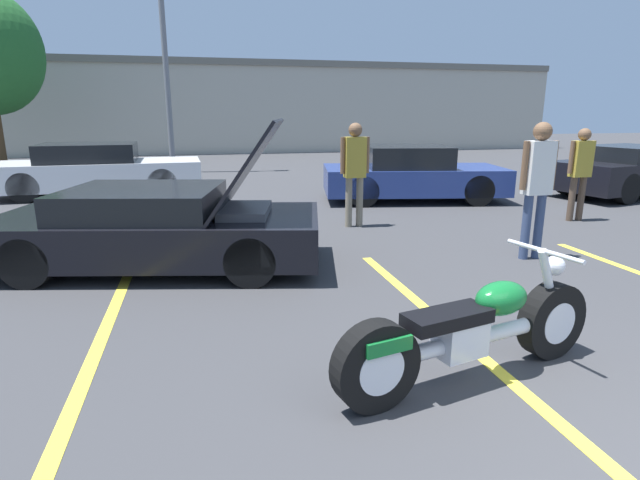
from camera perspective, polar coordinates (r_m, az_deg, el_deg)
parking_stripe_foreground at (r=4.06m, az=-26.26°, el=-16.34°), size 0.12×5.86×0.01m
parking_stripe_middle at (r=4.52m, az=17.62°, el=-12.24°), size 0.12×5.86×0.01m
far_building at (r=26.89m, az=-8.11°, el=15.05°), size 32.00×4.20×4.40m
light_pole at (r=17.83m, az=-17.29°, el=22.48°), size 1.21×0.28×8.55m
motorcycle at (r=3.95m, az=16.96°, el=-10.07°), size 2.33×0.84×0.95m
show_car_hood_open at (r=6.80m, az=-17.83°, el=1.39°), size 4.44×2.68×1.89m
parked_car_right_row at (r=14.34m, az=32.04°, el=6.69°), size 4.35×2.52×1.20m
parked_car_mid_row at (r=11.71m, az=10.40°, el=7.36°), size 4.30×2.57×1.24m
parked_car_left_row at (r=13.42m, az=-24.10°, el=7.29°), size 4.84×1.95×1.25m
spectator_near_motorcycle at (r=10.40m, az=27.63°, el=7.45°), size 0.52×0.22×1.70m
spectator_by_show_car at (r=7.35m, az=23.62°, el=6.49°), size 0.52×0.24×1.86m
spectator_midground at (r=8.75m, az=4.00°, el=8.51°), size 0.52×0.24×1.80m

